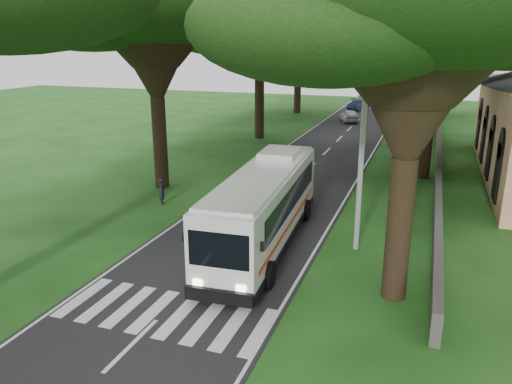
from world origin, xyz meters
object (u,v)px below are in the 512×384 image
object	(u,v)px
pole_near	(361,160)
coach_bus	(264,205)
distant_car_a	(350,116)
pedestrian	(162,191)
distant_car_b	(359,104)
pole_mid	(397,105)
distant_car_c	(380,100)
pole_far	(410,85)

from	to	relation	value
pole_near	coach_bus	distance (m)	4.80
distant_car_a	pedestrian	world-z (taller)	pedestrian
distant_car_b	pole_mid	bearing A→B (deg)	-58.21
distant_car_c	pedestrian	distance (m)	51.88
pole_far	pedestrian	distance (m)	39.16
pole_far	distant_car_a	bearing A→B (deg)	-152.47
distant_car_a	distant_car_c	world-z (taller)	distant_car_a
pole_far	pedestrian	xyz separation A→B (m)	(-11.64, -37.23, -3.39)
pole_near	coach_bus	xyz separation A→B (m)	(-4.14, -0.94, -2.24)
pole_mid	coach_bus	size ratio (longest dim) A/B	0.65
pole_mid	coach_bus	world-z (taller)	pole_mid
pole_mid	coach_bus	distance (m)	21.46
coach_bus	pole_far	bearing A→B (deg)	80.70
pole_mid	pole_far	distance (m)	20.00
pole_near	pole_far	size ratio (longest dim) A/B	1.00
distant_car_a	pole_near	bearing A→B (deg)	80.77
pole_near	pedestrian	size ratio (longest dim) A/B	5.09
pole_mid	distant_car_a	distance (m)	18.19
pole_near	distant_car_c	size ratio (longest dim) A/B	1.72
pole_near	pole_mid	bearing A→B (deg)	90.00
pole_far	distant_car_a	size ratio (longest dim) A/B	1.92
distant_car_a	distant_car_b	bearing A→B (deg)	-106.74
pole_near	distant_car_a	world-z (taller)	pole_near
pole_far	coach_bus	bearing A→B (deg)	-95.77
pole_far	pole_mid	bearing A→B (deg)	-90.00
pole_mid	coach_bus	xyz separation A→B (m)	(-4.14, -20.94, -2.24)
distant_car_a	distant_car_b	distance (m)	10.88
pole_far	distant_car_a	xyz separation A→B (m)	(-6.30, -3.28, -3.44)
pedestrian	pole_far	bearing A→B (deg)	-35.26
pole_far	pedestrian	size ratio (longest dim) A/B	5.09
pole_near	distant_car_a	distance (m)	37.41
pole_far	distant_car_b	world-z (taller)	pole_far
pole_mid	distant_car_a	world-z (taller)	pole_mid
pedestrian	distant_car_c	bearing A→B (deg)	-25.59
distant_car_b	pedestrian	distance (m)	45.09
pole_far	distant_car_b	xyz separation A→B (m)	(-6.72, 7.59, -3.40)
pole_far	distant_car_b	bearing A→B (deg)	131.53
distant_car_c	pedestrian	bearing A→B (deg)	74.12
pole_mid	pedestrian	bearing A→B (deg)	-124.05
pole_near	distant_car_a	bearing A→B (deg)	99.74
pole_far	pedestrian	world-z (taller)	pole_far
pole_near	coach_bus	size ratio (longest dim) A/B	0.65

